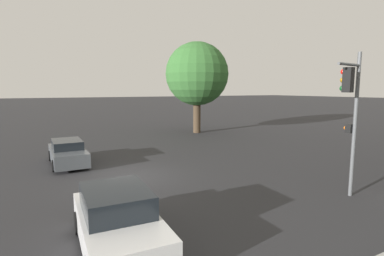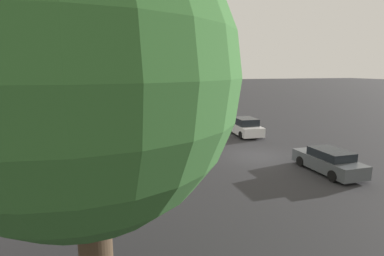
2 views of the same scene
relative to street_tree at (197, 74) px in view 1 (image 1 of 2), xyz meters
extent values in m
plane|color=#28282B|center=(11.52, -10.00, -5.59)|extent=(300.00, 300.00, 0.00)
cylinder|color=#423323|center=(0.00, 0.00, -3.90)|extent=(0.71, 0.71, 3.38)
sphere|color=#33662D|center=(0.00, 0.00, 0.03)|extent=(5.98, 5.98, 5.98)
cylinder|color=#515456|center=(18.04, -3.05, -2.81)|extent=(0.14, 0.14, 5.56)
cylinder|color=#515456|center=(18.16, -3.79, -0.53)|extent=(0.33, 1.51, 0.10)
cube|color=black|center=(18.16, -3.79, -1.08)|extent=(0.34, 0.34, 0.90)
sphere|color=red|center=(17.97, -3.82, -0.78)|extent=(0.20, 0.20, 0.20)
sphere|color=#99660F|center=(17.97, -3.82, -1.08)|extent=(0.20, 0.20, 0.20)
sphere|color=#0F511E|center=(17.97, -3.82, -1.38)|extent=(0.20, 0.20, 0.20)
cube|color=black|center=(17.86, -3.08, -2.93)|extent=(0.27, 0.38, 0.35)
sphere|color=orange|center=(17.72, -3.10, -2.93)|extent=(0.18, 0.18, 0.18)
cube|color=#4C5156|center=(7.42, -12.35, -5.06)|extent=(4.33, 1.76, 0.73)
cube|color=black|center=(7.25, -12.35, -4.47)|extent=(2.26, 1.53, 0.45)
cylinder|color=black|center=(8.75, -11.53, -5.29)|extent=(0.61, 0.23, 0.61)
cylinder|color=black|center=(8.77, -13.13, -5.29)|extent=(0.61, 0.23, 0.61)
cylinder|color=black|center=(6.07, -11.56, -5.29)|extent=(0.61, 0.23, 0.61)
cylinder|color=black|center=(6.09, -13.16, -5.29)|extent=(0.61, 0.23, 0.61)
cube|color=silver|center=(17.65, -12.12, -5.02)|extent=(4.26, 2.05, 0.79)
cube|color=black|center=(17.48, -12.12, -4.33)|extent=(2.25, 1.74, 0.60)
cylinder|color=black|center=(18.98, -11.30, -5.27)|extent=(0.66, 0.25, 0.65)
cylinder|color=black|center=(16.39, -11.19, -5.27)|extent=(0.66, 0.25, 0.65)
cylinder|color=black|center=(16.31, -12.95, -5.27)|extent=(0.66, 0.25, 0.65)
camera|label=1|loc=(25.15, -13.91, -1.42)|focal=28.00mm
camera|label=2|loc=(-6.11, -0.38, 0.18)|focal=28.00mm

